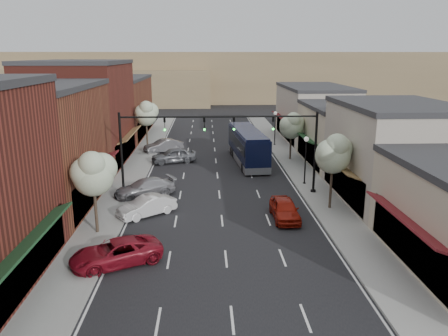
{
  "coord_description": "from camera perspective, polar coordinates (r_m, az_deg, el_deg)",
  "views": [
    {
      "loc": [
        -1.1,
        -27.1,
        11.49
      ],
      "look_at": [
        0.41,
        8.42,
        2.2
      ],
      "focal_mm": 35.0,
      "sensor_mm": 36.0,
      "label": 1
    }
  ],
  "objects": [
    {
      "name": "tree_left_near",
      "position": [
        28.9,
        -16.69,
        -0.55
      ],
      "size": [
        2.85,
        2.65,
        5.69
      ],
      "color": "#47382B",
      "rests_on": "ground"
    },
    {
      "name": "bldg_left_midnear",
      "position": [
        36.26,
        -23.64,
        2.54
      ],
      "size": [
        10.14,
        14.1,
        9.4
      ],
      "color": "brown",
      "rests_on": "ground"
    },
    {
      "name": "parked_car_d",
      "position": [
        47.82,
        -6.6,
        1.65
      ],
      "size": [
        5.15,
        3.23,
        1.63
      ],
      "primitive_type": "imported",
      "rotation": [
        0.0,
        0.0,
        -1.28
      ],
      "color": "#5B5D63",
      "rests_on": "ground"
    },
    {
      "name": "bldg_left_midfar",
      "position": [
        49.27,
        -18.01,
        6.83
      ],
      "size": [
        10.14,
        14.1,
        10.9
      ],
      "color": "maroon",
      "rests_on": "ground"
    },
    {
      "name": "lamp_post_near",
      "position": [
        39.55,
        10.63,
        2.0
      ],
      "size": [
        0.44,
        0.44,
        4.44
      ],
      "color": "black",
      "rests_on": "ground"
    },
    {
      "name": "curb_left",
      "position": [
        47.37,
        -9.52,
        0.49
      ],
      "size": [
        0.25,
        73.0,
        0.17
      ],
      "primitive_type": "cube",
      "color": "gray",
      "rests_on": "ground"
    },
    {
      "name": "hill_far",
      "position": [
        117.23,
        -1.93,
        11.95
      ],
      "size": [
        120.0,
        30.0,
        12.0
      ],
      "primitive_type": "cube",
      "color": "#7A6647",
      "rests_on": "ground"
    },
    {
      "name": "red_hatchback",
      "position": [
        31.65,
        7.92,
        -5.32
      ],
      "size": [
        1.85,
        4.47,
        1.51
      ],
      "primitive_type": "imported",
      "rotation": [
        0.0,
        0.0,
        0.01
      ],
      "color": "#97170B",
      "rests_on": "ground"
    },
    {
      "name": "sidewalk_left",
      "position": [
        47.57,
        -11.19,
        0.47
      ],
      "size": [
        2.8,
        73.0,
        0.15
      ],
      "primitive_type": "cube",
      "color": "gray",
      "rests_on": "ground"
    },
    {
      "name": "parked_car_a",
      "position": [
        25.64,
        -13.92,
        -10.68
      ],
      "size": [
        5.61,
        4.33,
        1.42
      ],
      "primitive_type": "imported",
      "rotation": [
        0.0,
        0.0,
        -1.12
      ],
      "color": "maroon",
      "rests_on": "ground"
    },
    {
      "name": "tree_right_near",
      "position": [
        33.2,
        14.16,
        1.95
      ],
      "size": [
        2.85,
        2.65,
        5.95
      ],
      "color": "#47382B",
      "rests_on": "ground"
    },
    {
      "name": "bldg_right_far",
      "position": [
        61.42,
        11.63,
        7.02
      ],
      "size": [
        9.14,
        16.1,
        7.4
      ],
      "color": "#A79D8F",
      "rests_on": "ground"
    },
    {
      "name": "tree_left_far",
      "position": [
        53.96,
        -10.11,
        7.09
      ],
      "size": [
        2.85,
        2.65,
        6.13
      ],
      "color": "#47382B",
      "rests_on": "ground"
    },
    {
      "name": "hill_near",
      "position": [
        108.04,
        -15.46,
        10.15
      ],
      "size": [
        50.0,
        20.0,
        8.0
      ],
      "primitive_type": "cube",
      "color": "#7A6647",
      "rests_on": "ground"
    },
    {
      "name": "signal_mast_right",
      "position": [
        36.38,
        8.27,
        3.61
      ],
      "size": [
        8.22,
        0.46,
        7.0
      ],
      "color": "black",
      "rests_on": "ground"
    },
    {
      "name": "coach_bus",
      "position": [
        47.44,
        3.1,
        2.94
      ],
      "size": [
        3.55,
        11.98,
        3.61
      ],
      "rotation": [
        0.0,
        0.0,
        0.08
      ],
      "color": "black",
      "rests_on": "ground"
    },
    {
      "name": "curb_right",
      "position": [
        47.69,
        7.41,
        0.67
      ],
      "size": [
        0.25,
        73.0,
        0.17
      ],
      "primitive_type": "cube",
      "color": "gray",
      "rests_on": "ground"
    },
    {
      "name": "tree_right_far",
      "position": [
        48.56,
        8.85,
        5.59
      ],
      "size": [
        2.85,
        2.65,
        5.43
      ],
      "color": "#47382B",
      "rests_on": "ground"
    },
    {
      "name": "parked_car_c",
      "position": [
        36.84,
        -10.3,
        -2.56
      ],
      "size": [
        5.48,
        4.17,
        1.48
      ],
      "primitive_type": "imported",
      "rotation": [
        0.0,
        0.0,
        -1.1
      ],
      "color": "#9F9FA4",
      "rests_on": "ground"
    },
    {
      "name": "lamp_post_far",
      "position": [
        56.45,
        6.7,
        5.9
      ],
      "size": [
        0.44,
        0.44,
        4.44
      ],
      "color": "black",
      "rests_on": "ground"
    },
    {
      "name": "bldg_left_far",
      "position": [
        64.86,
        -14.22,
        7.71
      ],
      "size": [
        10.14,
        18.1,
        8.4
      ],
      "color": "brown",
      "rests_on": "ground"
    },
    {
      "name": "parked_car_b",
      "position": [
        32.51,
        -10.05,
        -4.93
      ],
      "size": [
        4.4,
        3.87,
        1.44
      ],
      "primitive_type": "imported",
      "rotation": [
        0.0,
        0.0,
        -0.92
      ],
      "color": "silver",
      "rests_on": "ground"
    },
    {
      "name": "sidewalk_right",
      "position": [
        47.95,
        9.06,
        0.69
      ],
      "size": [
        2.8,
        73.0,
        0.15
      ],
      "primitive_type": "cube",
      "color": "gray",
      "rests_on": "ground"
    },
    {
      "name": "signal_mast_left",
      "position": [
        36.04,
        -9.62,
        3.45
      ],
      "size": [
        8.22,
        0.46,
        7.0
      ],
      "color": "black",
      "rests_on": "ground"
    },
    {
      "name": "ground",
      "position": [
        29.45,
        -0.11,
        -8.32
      ],
      "size": [
        160.0,
        160.0,
        0.0
      ],
      "primitive_type": "plane",
      "color": "black",
      "rests_on": "ground"
    },
    {
      "name": "bldg_right_midfar",
      "position": [
        48.18,
        15.53,
        4.16
      ],
      "size": [
        9.14,
        12.1,
        6.4
      ],
      "color": "#B4A68F",
      "rests_on": "ground"
    },
    {
      "name": "parked_car_e",
      "position": [
        53.23,
        -7.89,
        2.89
      ],
      "size": [
        4.88,
        3.77,
        1.55
      ],
      "primitive_type": "imported",
      "rotation": [
        0.0,
        0.0,
        -1.04
      ],
      "color": "gray",
      "rests_on": "ground"
    },
    {
      "name": "bldg_right_midnear",
      "position": [
        37.04,
        21.21,
        1.83
      ],
      "size": [
        9.14,
        12.1,
        7.9
      ],
      "color": "#A79D8F",
      "rests_on": "ground"
    }
  ]
}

